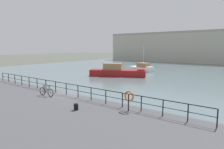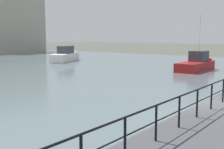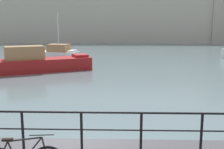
# 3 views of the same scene
# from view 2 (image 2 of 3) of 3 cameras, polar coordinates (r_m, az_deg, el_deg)

# --- Properties ---
(ground_plane) EXTENTS (240.00, 240.00, 0.00)m
(ground_plane) POSITION_cam_2_polar(r_m,az_deg,el_deg) (14.50, 17.10, -8.25)
(ground_plane) COLOR #4C5147
(moored_red_daysailer) EXTENTS (6.43, 2.31, 6.13)m
(moored_red_daysailer) POSITION_cam_2_polar(r_m,az_deg,el_deg) (34.00, 15.95, 2.00)
(moored_red_daysailer) COLOR maroon
(moored_red_daysailer) RESTS_ON water_basin
(moored_cabin_cruiser) EXTENTS (8.08, 5.53, 2.27)m
(moored_cabin_cruiser) POSITION_cam_2_polar(r_m,az_deg,el_deg) (45.27, -8.98, 3.67)
(moored_cabin_cruiser) COLOR white
(moored_cabin_cruiser) RESTS_ON water_basin
(quay_railing) EXTENTS (25.03, 0.07, 1.08)m
(quay_railing) POSITION_cam_2_polar(r_m,az_deg,el_deg) (14.29, 20.70, -2.16)
(quay_railing) COLOR black
(quay_railing) RESTS_ON quay_promenade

